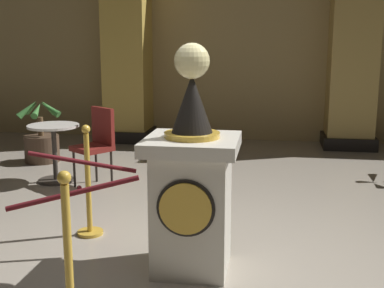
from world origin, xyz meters
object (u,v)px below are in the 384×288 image
at_px(potted_palm_left, 42,143).
at_px(cafe_chair_red, 97,140).
at_px(stanchion_near, 89,197).
at_px(stanchion_far, 70,283).
at_px(cafe_table, 54,145).
at_px(pedestal_clock, 192,185).

bearing_deg(potted_palm_left, cafe_chair_red, -40.81).
bearing_deg(stanchion_near, stanchion_far, -73.33).
relative_size(stanchion_far, cafe_chair_red, 1.10).
relative_size(stanchion_near, cafe_chair_red, 1.07).
bearing_deg(cafe_table, pedestal_clock, -46.26).
relative_size(potted_palm_left, cafe_chair_red, 0.99).
bearing_deg(potted_palm_left, stanchion_near, -57.05).
bearing_deg(cafe_chair_red, stanchion_near, -73.52).
height_order(pedestal_clock, stanchion_near, pedestal_clock).
xyz_separation_m(pedestal_clock, stanchion_near, (-1.05, 0.56, -0.32)).
bearing_deg(potted_palm_left, cafe_table, -56.75).
height_order(stanchion_far, potted_palm_left, stanchion_far).
relative_size(pedestal_clock, cafe_chair_red, 1.82).
height_order(pedestal_clock, stanchion_far, pedestal_clock).
distance_m(pedestal_clock, cafe_table, 3.04).
bearing_deg(cafe_table, stanchion_far, -64.78).
bearing_deg(pedestal_clock, stanchion_far, -117.12).
bearing_deg(stanchion_far, stanchion_near, 106.67).
bearing_deg(cafe_chair_red, cafe_table, 171.53).
xyz_separation_m(potted_palm_left, cafe_table, (0.64, -0.98, 0.18)).
relative_size(stanchion_near, potted_palm_left, 1.08).
distance_m(pedestal_clock, cafe_chair_red, 2.59).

